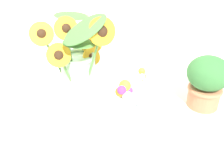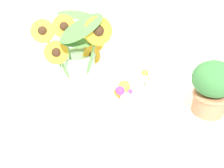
{
  "view_description": "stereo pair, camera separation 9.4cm",
  "coord_description": "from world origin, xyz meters",
  "px_view_note": "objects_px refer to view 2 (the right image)",
  "views": [
    {
      "loc": [
        -0.31,
        -0.67,
        0.64
      ],
      "look_at": [
        0.03,
        0.06,
        0.16
      ],
      "focal_mm": 42.0,
      "sensor_mm": 36.0,
      "label": 1
    },
    {
      "loc": [
        -0.23,
        -0.7,
        0.64
      ],
      "look_at": [
        0.03,
        0.06,
        0.16
      ],
      "focal_mm": 42.0,
      "sensor_mm": 36.0,
      "label": 2
    }
  ],
  "objects_px": {
    "serving_tray": "(112,116)",
    "vase_small_center": "(125,103)",
    "mason_jar_sunflowers": "(79,78)",
    "potted_plant": "(213,86)",
    "vase_bulb_right": "(142,93)"
  },
  "relations": [
    {
      "from": "vase_small_center",
      "to": "mason_jar_sunflowers",
      "type": "bearing_deg",
      "value": 149.01
    },
    {
      "from": "vase_bulb_right",
      "to": "potted_plant",
      "type": "xyz_separation_m",
      "value": [
        0.25,
        -0.1,
        0.04
      ]
    },
    {
      "from": "serving_tray",
      "to": "potted_plant",
      "type": "height_order",
      "value": "potted_plant"
    },
    {
      "from": "serving_tray",
      "to": "vase_bulb_right",
      "type": "relative_size",
      "value": 3.33
    },
    {
      "from": "serving_tray",
      "to": "vase_small_center",
      "type": "distance_m",
      "value": 0.11
    },
    {
      "from": "vase_small_center",
      "to": "vase_bulb_right",
      "type": "height_order",
      "value": "vase_small_center"
    },
    {
      "from": "mason_jar_sunflowers",
      "to": "vase_small_center",
      "type": "bearing_deg",
      "value": -30.99
    },
    {
      "from": "vase_small_center",
      "to": "potted_plant",
      "type": "relative_size",
      "value": 0.75
    },
    {
      "from": "serving_tray",
      "to": "mason_jar_sunflowers",
      "type": "distance_m",
      "value": 0.21
    },
    {
      "from": "serving_tray",
      "to": "vase_bulb_right",
      "type": "height_order",
      "value": "vase_bulb_right"
    },
    {
      "from": "serving_tray",
      "to": "vase_bulb_right",
      "type": "xyz_separation_m",
      "value": [
        0.13,
        0.02,
        0.07
      ]
    },
    {
      "from": "mason_jar_sunflowers",
      "to": "vase_bulb_right",
      "type": "xyz_separation_m",
      "value": [
        0.24,
        -0.01,
        -0.1
      ]
    },
    {
      "from": "vase_bulb_right",
      "to": "mason_jar_sunflowers",
      "type": "bearing_deg",
      "value": 177.65
    },
    {
      "from": "vase_bulb_right",
      "to": "vase_small_center",
      "type": "bearing_deg",
      "value": -144.09
    },
    {
      "from": "vase_bulb_right",
      "to": "potted_plant",
      "type": "relative_size",
      "value": 0.68
    }
  ]
}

